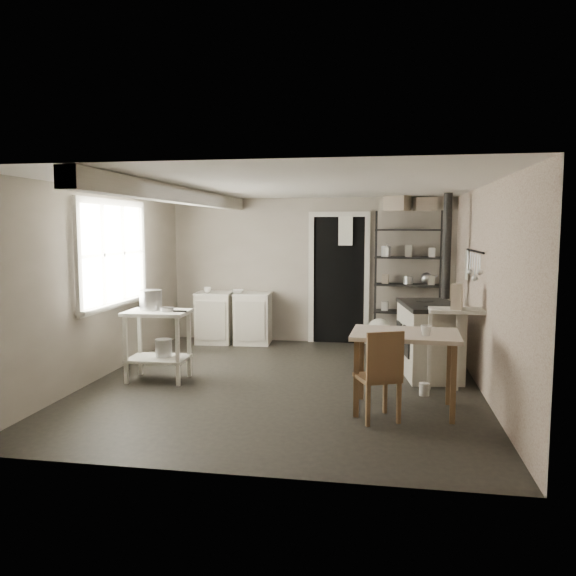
% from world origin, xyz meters
% --- Properties ---
extents(floor, '(5.00, 5.00, 0.00)m').
position_xyz_m(floor, '(0.00, 0.00, 0.00)').
color(floor, black).
rests_on(floor, ground).
extents(ceiling, '(5.00, 5.00, 0.00)m').
position_xyz_m(ceiling, '(0.00, 0.00, 2.30)').
color(ceiling, white).
rests_on(ceiling, wall_back).
extents(wall_back, '(4.50, 0.02, 2.30)m').
position_xyz_m(wall_back, '(0.00, 2.50, 1.15)').
color(wall_back, '#9D9486').
rests_on(wall_back, ground).
extents(wall_front, '(4.50, 0.02, 2.30)m').
position_xyz_m(wall_front, '(0.00, -2.50, 1.15)').
color(wall_front, '#9D9486').
rests_on(wall_front, ground).
extents(wall_left, '(0.02, 5.00, 2.30)m').
position_xyz_m(wall_left, '(-2.25, 0.00, 1.15)').
color(wall_left, '#9D9486').
rests_on(wall_left, ground).
extents(wall_right, '(0.02, 5.00, 2.30)m').
position_xyz_m(wall_right, '(2.25, 0.00, 1.15)').
color(wall_right, '#9D9486').
rests_on(wall_right, ground).
extents(window, '(0.12, 1.76, 1.28)m').
position_xyz_m(window, '(-2.22, 0.20, 1.50)').
color(window, silver).
rests_on(window, wall_left).
extents(doorway, '(0.96, 0.10, 2.08)m').
position_xyz_m(doorway, '(0.45, 2.47, 1.00)').
color(doorway, silver).
rests_on(doorway, ground).
extents(ceiling_beam, '(0.18, 5.00, 0.18)m').
position_xyz_m(ceiling_beam, '(-1.20, 0.00, 2.20)').
color(ceiling_beam, silver).
rests_on(ceiling_beam, ceiling).
extents(wallpaper_panel, '(0.01, 5.00, 2.30)m').
position_xyz_m(wallpaper_panel, '(2.24, 0.00, 1.15)').
color(wallpaper_panel, '#BCAB99').
rests_on(wallpaper_panel, wall_right).
extents(utensil_rail, '(0.06, 1.20, 0.44)m').
position_xyz_m(utensil_rail, '(2.19, 0.60, 1.55)').
color(utensil_rail, '#B2B3B5').
rests_on(utensil_rail, wall_right).
extents(prep_table, '(0.75, 0.55, 0.84)m').
position_xyz_m(prep_table, '(-1.51, -0.11, 0.40)').
color(prep_table, silver).
rests_on(prep_table, ground).
extents(stockpot, '(0.32, 0.32, 0.29)m').
position_xyz_m(stockpot, '(-1.62, -0.04, 0.94)').
color(stockpot, '#B2B3B5').
rests_on(stockpot, prep_table).
extents(saucepan, '(0.18, 0.18, 0.09)m').
position_xyz_m(saucepan, '(-1.37, -0.15, 0.85)').
color(saucepan, '#B2B3B5').
rests_on(saucepan, prep_table).
extents(bucket, '(0.26, 0.26, 0.22)m').
position_xyz_m(bucket, '(-1.46, -0.06, 0.39)').
color(bucket, '#B2B3B5').
rests_on(bucket, prep_table).
extents(base_cabinets, '(1.26, 0.60, 0.81)m').
position_xyz_m(base_cabinets, '(-1.19, 2.18, 0.46)').
color(base_cabinets, beige).
rests_on(base_cabinets, ground).
extents(mixing_bowl, '(0.31, 0.31, 0.07)m').
position_xyz_m(mixing_bowl, '(-1.12, 2.15, 0.95)').
color(mixing_bowl, silver).
rests_on(mixing_bowl, base_cabinets).
extents(counter_cup, '(0.14, 0.14, 0.09)m').
position_xyz_m(counter_cup, '(-1.59, 2.08, 0.97)').
color(counter_cup, silver).
rests_on(counter_cup, base_cabinets).
extents(shelf_rack, '(1.02, 0.48, 2.08)m').
position_xyz_m(shelf_rack, '(1.52, 2.31, 0.95)').
color(shelf_rack, black).
rests_on(shelf_rack, ground).
extents(shelf_jar, '(0.12, 0.12, 0.21)m').
position_xyz_m(shelf_jar, '(1.19, 2.29, 1.38)').
color(shelf_jar, silver).
rests_on(shelf_jar, shelf_rack).
extents(storage_box_a, '(0.41, 0.39, 0.22)m').
position_xyz_m(storage_box_a, '(1.33, 2.26, 2.01)').
color(storage_box_a, '#BDAF98').
rests_on(storage_box_a, shelf_rack).
extents(storage_box_b, '(0.34, 0.32, 0.20)m').
position_xyz_m(storage_box_b, '(1.74, 2.35, 1.99)').
color(storage_box_b, '#BDAF98').
rests_on(storage_box_b, shelf_rack).
extents(stove, '(0.79, 1.22, 0.89)m').
position_xyz_m(stove, '(1.71, 0.69, 0.44)').
color(stove, beige).
rests_on(stove, ground).
extents(stovepipe, '(0.14, 0.14, 1.53)m').
position_xyz_m(stovepipe, '(1.95, 1.16, 1.59)').
color(stovepipe, black).
rests_on(stovepipe, stove).
extents(side_ledge, '(0.61, 0.33, 0.93)m').
position_xyz_m(side_ledge, '(1.95, 0.04, 0.43)').
color(side_ledge, silver).
rests_on(side_ledge, ground).
extents(oats_box, '(0.15, 0.21, 0.28)m').
position_xyz_m(oats_box, '(1.95, 0.01, 1.01)').
color(oats_box, '#BDAF98').
rests_on(oats_box, side_ledge).
extents(work_table, '(1.08, 0.78, 0.80)m').
position_xyz_m(work_table, '(1.36, -0.78, 0.38)').
color(work_table, beige).
rests_on(work_table, ground).
extents(table_cup, '(0.11, 0.11, 0.10)m').
position_xyz_m(table_cup, '(1.55, -0.92, 0.81)').
color(table_cup, silver).
rests_on(table_cup, work_table).
extents(chair, '(0.49, 0.50, 0.88)m').
position_xyz_m(chair, '(1.09, -1.10, 0.48)').
color(chair, brown).
rests_on(chair, ground).
extents(flour_sack, '(0.40, 0.34, 0.47)m').
position_xyz_m(flour_sack, '(1.09, 2.06, 0.24)').
color(flour_sack, white).
rests_on(flour_sack, ground).
extents(floor_crock, '(0.14, 0.14, 0.14)m').
position_xyz_m(floor_crock, '(1.60, -0.22, 0.07)').
color(floor_crock, silver).
rests_on(floor_crock, ground).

